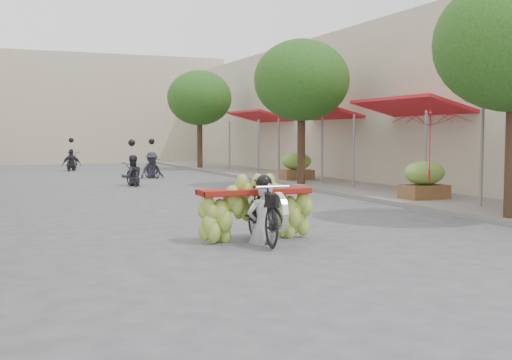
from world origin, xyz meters
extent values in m
plane|color=#58585D|center=(0.00, 0.00, 0.00)|extent=(120.00, 120.00, 0.00)
cube|color=gray|center=(7.00, 15.00, 0.06)|extent=(4.00, 60.00, 0.12)
cube|color=#B8B099|center=(12.00, 14.00, 3.00)|extent=(8.00, 40.00, 6.00)
cylinder|color=slate|center=(6.30, 5.90, 1.27)|extent=(0.08, 0.08, 2.55)
cube|color=red|center=(7.12, 10.00, 2.75)|extent=(1.77, 4.20, 0.53)
cylinder|color=slate|center=(6.30, 8.10, 1.27)|extent=(0.08, 0.08, 2.55)
cylinder|color=slate|center=(6.30, 11.90, 1.27)|extent=(0.08, 0.08, 2.55)
cube|color=red|center=(7.12, 16.00, 2.75)|extent=(1.77, 4.20, 0.53)
cylinder|color=slate|center=(6.30, 14.10, 1.27)|extent=(0.08, 0.08, 2.55)
cylinder|color=slate|center=(6.30, 17.90, 1.27)|extent=(0.08, 0.08, 2.55)
cube|color=red|center=(7.12, 22.00, 2.75)|extent=(1.77, 4.20, 0.53)
cylinder|color=slate|center=(6.30, 20.10, 1.27)|extent=(0.08, 0.08, 2.55)
cylinder|color=slate|center=(6.30, 23.90, 1.27)|extent=(0.08, 0.08, 2.55)
cube|color=#BBAF94|center=(0.00, 38.00, 3.50)|extent=(20.00, 6.00, 7.00)
cylinder|color=#3A2719|center=(5.40, 4.00, 1.60)|extent=(0.28, 0.28, 3.20)
cylinder|color=#3A2719|center=(5.40, 14.00, 1.60)|extent=(0.28, 0.28, 3.20)
ellipsoid|color=#285719|center=(5.40, 14.00, 3.80)|extent=(3.40, 3.40, 2.90)
cylinder|color=#3A2719|center=(5.40, 26.00, 1.60)|extent=(0.28, 0.28, 3.20)
ellipsoid|color=#285719|center=(5.40, 26.00, 3.80)|extent=(3.40, 3.40, 2.90)
cube|color=brown|center=(6.20, 8.00, 0.37)|extent=(1.20, 0.80, 0.50)
ellipsoid|color=#72A43D|center=(6.20, 8.00, 0.95)|extent=(1.20, 0.88, 0.66)
cube|color=brown|center=(6.20, 16.00, 0.37)|extent=(1.20, 0.80, 0.50)
ellipsoid|color=#72A43D|center=(6.20, 16.00, 0.95)|extent=(1.20, 0.88, 0.66)
imported|color=black|center=(-0.50, 3.68, 0.55)|extent=(0.76, 1.94, 1.11)
cylinder|color=silver|center=(-0.50, 3.03, 0.62)|extent=(0.10, 0.66, 0.66)
cube|color=black|center=(-0.50, 3.13, 0.80)|extent=(0.28, 0.22, 0.22)
cylinder|color=silver|center=(-0.50, 3.23, 1.02)|extent=(0.60, 0.05, 0.05)
cube|color=maroon|center=(-0.50, 4.03, 0.88)|extent=(2.02, 0.55, 0.10)
imported|color=silver|center=(-0.50, 3.63, 1.10)|extent=(0.57, 0.43, 1.59)
sphere|color=black|center=(-0.50, 3.60, 1.86)|extent=(0.28, 0.28, 0.28)
imported|color=#A71622|center=(5.78, 7.19, 2.56)|extent=(2.34, 2.34, 1.92)
imported|color=white|center=(6.26, 15.78, 0.98)|extent=(0.95, 0.71, 1.73)
imported|color=black|center=(-0.07, 16.87, 0.42)|extent=(0.64, 1.53, 0.85)
imported|color=#27272F|center=(-0.07, 16.87, 1.12)|extent=(0.82, 0.52, 1.65)
sphere|color=black|center=(-0.07, 16.87, 1.58)|extent=(0.26, 0.26, 0.26)
imported|color=black|center=(1.55, 20.62, 0.44)|extent=(0.76, 1.54, 0.88)
imported|color=#27272F|center=(1.55, 20.62, 1.12)|extent=(1.16, 0.78, 1.65)
sphere|color=black|center=(1.55, 20.62, 1.58)|extent=(0.26, 0.26, 0.26)
imported|color=black|center=(-0.99, 27.66, 0.48)|extent=(1.20, 1.84, 0.97)
imported|color=#27272F|center=(-0.99, 27.66, 1.12)|extent=(1.10, 0.85, 1.65)
sphere|color=black|center=(-0.99, 27.66, 1.58)|extent=(0.26, 0.26, 0.26)
camera|label=1|loc=(-4.81, -6.49, 1.90)|focal=45.00mm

